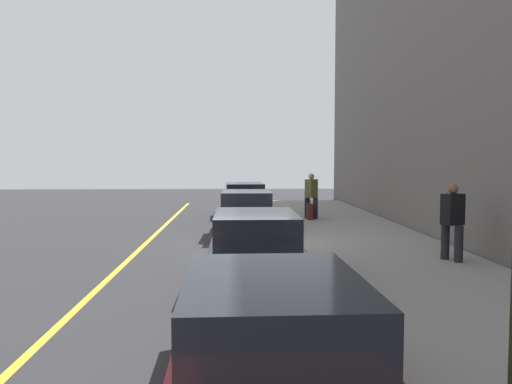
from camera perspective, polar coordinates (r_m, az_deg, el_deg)
name	(u,v)px	position (r m, az deg, el deg)	size (l,w,h in m)	color
ground_plane	(251,243)	(15.73, -0.58, -5.70)	(56.00, 56.00, 0.00)	#28282B
sidewalk	(357,240)	(16.15, 11.25, -5.25)	(28.00, 4.60, 0.15)	gray
lane_stripe_centre	(146,243)	(15.96, -12.20, -5.63)	(28.00, 0.14, 0.01)	gold
parked_car_red	(272,352)	(5.06, 1.76, -17.39)	(4.45, 1.97, 1.51)	black
parked_car_charcoal	(255,249)	(10.37, -0.08, -6.38)	(4.56, 1.91, 1.51)	black
parked_car_maroon	(246,213)	(17.02, -1.07, -2.40)	(4.26, 1.95, 1.51)	black
parked_car_black	(244,200)	(22.56, -1.33, -0.89)	(4.54, 2.03, 1.51)	black
pedestrian_black_coat	(452,220)	(13.00, 21.07, -2.91)	(0.57, 0.58, 1.84)	black
pedestrian_olive_coat	(311,195)	(20.79, 6.19, -0.28)	(0.58, 0.56, 1.83)	black
rolling_suitcase	(310,212)	(20.46, 6.02, -2.19)	(0.34, 0.22, 0.99)	#471E19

